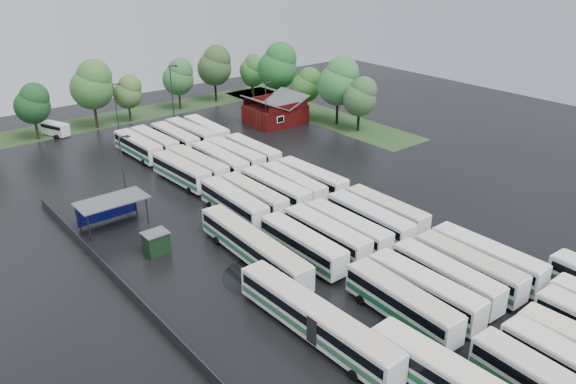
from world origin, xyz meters
TOP-DOWN VIEW (x-y plane):
  - ground at (0.00, 0.00)m, footprint 160.00×160.00m
  - brick_building at (24.00, 42.77)m, footprint 10.07×8.60m
  - wash_shed at (-17.20, 22.02)m, footprint 8.20×4.20m
  - utility_hut at (-16.20, 12.60)m, footprint 2.70×2.20m
  - grass_strip_north at (2.00, 64.80)m, footprint 80.00×10.00m
  - grass_strip_east at (34.00, 42.80)m, footprint 10.00×50.00m
  - west_fence at (-22.20, 8.00)m, footprint 0.10×50.00m
  - bus_r0c1 at (-1.01, -26.33)m, footprint 2.83×11.77m
  - bus_r1c0 at (-4.49, -12.21)m, footprint 3.10×12.22m
  - bus_r1c1 at (-1.27, -12.23)m, footprint 2.59×12.08m
  - bus_r1c2 at (2.12, -12.14)m, footprint 2.94×11.99m
  - bus_r1c3 at (5.37, -12.48)m, footprint 2.74×11.95m
  - bus_r1c4 at (8.31, -12.63)m, footprint 2.74×12.23m
  - bus_r2c0 at (-4.56, 1.49)m, footprint 2.65×11.94m
  - bus_r2c1 at (-1.07, 1.52)m, footprint 2.54×11.89m
  - bus_r2c2 at (1.82, 1.14)m, footprint 2.56×11.84m
  - bus_r2c3 at (5.33, 1.02)m, footprint 2.90×12.22m
  - bus_r2c4 at (8.58, 1.39)m, footprint 2.49×11.65m
  - bus_r3c0 at (-4.41, 14.82)m, footprint 2.96×12.16m
  - bus_r3c1 at (-1.26, 14.96)m, footprint 2.50×11.64m
  - bus_r3c2 at (2.08, 14.79)m, footprint 2.67×12.00m
  - bus_r3c3 at (5.05, 14.71)m, footprint 2.93×11.81m
  - bus_r3c4 at (8.23, 14.57)m, footprint 2.85×12.01m
  - bus_r4c0 at (-4.23, 28.29)m, footprint 3.04×11.90m
  - bus_r4c1 at (-1.39, 28.47)m, footprint 3.15×12.31m
  - bus_r4c2 at (2.04, 28.05)m, footprint 2.81×12.18m
  - bus_r4c3 at (5.05, 28.49)m, footprint 2.92×12.18m
  - bus_r4c4 at (8.34, 28.50)m, footprint 2.56×11.72m
  - bus_r5c0 at (-4.27, 42.01)m, footprint 2.83×11.86m
  - bus_r5c1 at (-1.31, 42.27)m, footprint 2.93×11.76m
  - bus_r5c2 at (2.08, 41.66)m, footprint 2.65×12.01m
  - bus_r5c3 at (5.39, 42.24)m, footprint 3.08×12.15m
  - bus_r5c4 at (8.44, 42.17)m, footprint 2.92×11.80m
  - artic_bus_west_b at (-8.90, 4.44)m, footprint 3.13×17.78m
  - artic_bus_west_c at (-12.24, -9.24)m, footprint 2.96×18.10m
  - minibus at (-10.88, 61.48)m, footprint 3.76×5.64m
  - tree_north_1 at (-13.78, 61.46)m, footprint 5.97×5.97m
  - tree_north_2 at (-3.24, 61.12)m, footprint 7.61×7.61m
  - tree_north_3 at (3.32, 61.21)m, footprint 5.35×5.35m
  - tree_north_4 at (14.93, 62.69)m, footprint 6.25×6.25m
  - tree_north_5 at (24.10, 63.45)m, footprint 7.17×7.17m
  - tree_north_6 at (33.94, 63.82)m, footprint 5.35×5.35m
  - tree_east_0 at (32.89, 29.37)m, footprint 5.98×5.98m
  - tree_east_1 at (32.89, 34.93)m, footprint 7.67×7.67m
  - tree_east_2 at (32.03, 43.05)m, footprint 5.77×5.74m
  - tree_east_3 at (31.67, 51.53)m, footprint 7.98×7.98m
  - tree_east_4 at (32.16, 60.82)m, footprint 5.10×5.07m
  - lamp_post_ne at (19.46, 39.57)m, footprint 1.39×0.27m
  - lamp_post_nw at (-13.95, 24.72)m, footprint 1.53×0.30m
  - lamp_post_back_w at (-1.84, 54.94)m, footprint 1.40×0.27m
  - lamp_post_back_e at (9.07, 54.59)m, footprint 1.68×0.33m
  - puddle_0 at (-0.72, -22.00)m, footprint 4.50×4.50m
  - puddle_2 at (-10.21, 1.62)m, footprint 7.86×7.86m
  - puddle_3 at (2.44, -1.04)m, footprint 4.84×4.84m
  - puddle_4 at (13.36, -16.97)m, footprint 3.66×3.66m

SIDE VIEW (x-z plane):
  - ground at x=0.00m, z-range 0.00..0.00m
  - puddle_0 at x=-0.72m, z-range 0.00..0.01m
  - puddle_2 at x=-10.21m, z-range 0.00..0.01m
  - puddle_3 at x=2.44m, z-range 0.00..0.01m
  - puddle_4 at x=13.36m, z-range 0.00..0.01m
  - grass_strip_north at x=2.00m, z-range 0.00..0.01m
  - grass_strip_east at x=34.00m, z-range 0.00..0.01m
  - west_fence at x=-22.20m, z-range 0.00..1.20m
  - minibus at x=-10.88m, z-range 0.13..2.44m
  - utility_hut at x=-16.20m, z-range 0.01..2.63m
  - bus_r3c1 at x=-1.26m, z-range 0.16..3.40m
  - bus_r2c4 at x=8.58m, z-range 0.16..3.41m
  - bus_r5c1 at x=-1.31m, z-range 0.16..3.41m
  - bus_r4c4 at x=8.34m, z-range 0.16..3.42m
  - bus_r0c1 at x=-1.01m, z-range 0.16..3.42m
  - bus_r5c4 at x=8.44m, z-range 0.16..3.43m
  - bus_r3c3 at x=5.05m, z-range 0.16..3.43m
  - bus_r5c0 at x=-4.27m, z-range 0.16..3.45m
  - bus_r4c0 at x=-4.23m, z-range 0.16..3.45m
  - bus_r2c2 at x=1.82m, z-range 0.16..3.46m
  - bus_r2c1 at x=-1.07m, z-range 0.17..3.48m
  - artic_bus_west_b at x=-8.90m, z-range 0.18..3.46m
  - bus_r1c3 at x=5.37m, z-range 0.17..3.48m
  - bus_r1c2 at x=2.12m, z-range 0.17..3.48m
  - bus_r2c0 at x=-4.56m, z-range 0.17..3.48m
  - bus_r3c4 at x=8.23m, z-range 0.17..3.49m
  - bus_r3c2 at x=2.08m, z-range 0.17..3.50m
  - bus_r5c2 at x=2.08m, z-range 0.17..3.50m
  - bus_r5c3 at x=5.39m, z-range 0.17..3.52m
  - bus_r1c1 at x=-1.27m, z-range 0.17..3.53m
  - bus_r3c0 at x=-4.41m, z-range 0.17..3.53m
  - bus_r4c3 at x=5.05m, z-range 0.17..3.54m
  - bus_r1c0 at x=-4.49m, z-range 0.17..3.54m
  - bus_r4c2 at x=2.04m, z-range 0.17..3.55m
  - artic_bus_west_c at x=-12.24m, z-range 0.18..3.53m
  - bus_r2c3 at x=5.33m, z-range 0.17..3.55m
  - brick_building at x=24.00m, z-range -0.83..4.56m
  - bus_r4c1 at x=-1.39m, z-range 0.17..3.56m
  - bus_r1c4 at x=8.31m, z-range 0.17..3.57m
  - wash_shed at x=-17.20m, z-range 1.20..4.78m
  - lamp_post_ne at x=19.46m, z-range 0.73..9.76m
  - lamp_post_back_w at x=-1.84m, z-range 0.73..9.84m
  - tree_east_4 at x=32.16m, z-range 1.20..9.60m
  - tree_north_6 at x=33.94m, z-range 1.27..10.13m
  - tree_north_3 at x=3.32m, z-range 1.27..10.13m
  - lamp_post_nw at x=-13.95m, z-range 0.80..10.77m
  - tree_east_2 at x=32.03m, z-range 1.36..10.86m
  - lamp_post_back_e at x=9.07m, z-range 0.88..11.79m
  - tree_north_1 at x=-13.78m, z-range 1.41..11.30m
  - tree_east_0 at x=32.89m, z-range 1.42..11.33m
  - tree_north_4 at x=14.93m, z-range 1.48..11.84m
  - tree_north_5 at x=24.10m, z-range 1.70..13.58m
  - tree_north_2 at x=-3.24m, z-range 1.81..14.41m
  - tree_east_1 at x=32.89m, z-range 1.82..14.53m
  - tree_east_3 at x=31.67m, z-range 1.90..15.12m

